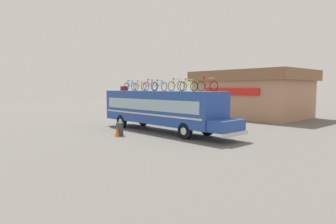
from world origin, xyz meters
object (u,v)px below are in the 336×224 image
rooftop_bicycle_7 (207,86)px  traffic_cone (117,132)px  rooftop_bicycle_2 (140,86)px  rooftop_bicycle_1 (130,86)px  rooftop_bicycle_5 (176,86)px  luggage_bag_1 (124,88)px  rooftop_bicycle_3 (150,86)px  trash_bin (120,129)px  rooftop_bicycle_6 (188,86)px  rooftop_bicycle_4 (159,86)px  bus (161,108)px

rooftop_bicycle_7 → traffic_cone: (-4.54, -4.21, -3.20)m
rooftop_bicycle_2 → traffic_cone: size_ratio=2.70×
rooftop_bicycle_1 → rooftop_bicycle_5: 5.74m
luggage_bag_1 → rooftop_bicycle_2: size_ratio=0.39×
rooftop_bicycle_2 → traffic_cone: rooftop_bicycle_2 is taller
rooftop_bicycle_2 → rooftop_bicycle_3: (1.36, 0.01, 0.04)m
rooftop_bicycle_7 → trash_bin: 6.85m
rooftop_bicycle_3 → traffic_cone: bearing=-73.1°
rooftop_bicycle_1 → trash_bin: (3.79, -3.59, -3.07)m
luggage_bag_1 → rooftop_bicycle_6: size_ratio=0.39×
rooftop_bicycle_4 → bus: bearing=81.0°
rooftop_bicycle_7 → rooftop_bicycle_5: bearing=-176.1°
rooftop_bicycle_2 → rooftop_bicycle_7: rooftop_bicycle_7 is taller
rooftop_bicycle_3 → rooftop_bicycle_4: rooftop_bicycle_3 is taller
rooftop_bicycle_1 → rooftop_bicycle_6: rooftop_bicycle_1 is taller
rooftop_bicycle_6 → traffic_cone: 5.90m
rooftop_bicycle_1 → rooftop_bicycle_5: bearing=0.7°
bus → luggage_bag_1: (-4.92, -0.06, 1.47)m
luggage_bag_1 → rooftop_bicycle_1: 0.67m
bus → rooftop_bicycle_4: bearing=-99.0°
bus → rooftop_bicycle_3: bearing=175.3°
bus → rooftop_bicycle_2: bearing=177.8°
rooftop_bicycle_6 → rooftop_bicycle_7: bearing=11.7°
luggage_bag_1 → rooftop_bicycle_5: size_ratio=0.38×
rooftop_bicycle_2 → bus: bearing=-2.2°
rooftop_bicycle_5 → trash_bin: size_ratio=1.94×
rooftop_bicycle_1 → rooftop_bicycle_5: size_ratio=1.03×
rooftop_bicycle_5 → rooftop_bicycle_7: (2.81, 0.19, -0.01)m
rooftop_bicycle_4 → rooftop_bicycle_5: bearing=14.4°
rooftop_bicycle_5 → trash_bin: rooftop_bicycle_5 is taller
rooftop_bicycle_3 → rooftop_bicycle_2: bearing=-179.4°
trash_bin → traffic_cone: size_ratio=1.41×
rooftop_bicycle_6 → rooftop_bicycle_1: bearing=179.7°
rooftop_bicycle_2 → rooftop_bicycle_4: bearing=-5.0°
rooftop_bicycle_6 → luggage_bag_1: bearing=-178.7°
rooftop_bicycle_5 → rooftop_bicycle_7: rooftop_bicycle_5 is taller
rooftop_bicycle_4 → trash_bin: size_ratio=1.92×
rooftop_bicycle_4 → rooftop_bicycle_6: size_ratio=1.01×
rooftop_bicycle_4 → rooftop_bicycle_3: bearing=170.0°
rooftop_bicycle_6 → trash_bin: bearing=-132.9°
rooftop_bicycle_1 → rooftop_bicycle_3: (2.83, -0.04, 0.01)m
bus → rooftop_bicycle_6: rooftop_bicycle_6 is taller
bus → rooftop_bicycle_5: 2.21m
rooftop_bicycle_7 → bus: bearing=-174.3°
rooftop_bicycle_4 → rooftop_bicycle_5: rooftop_bicycle_5 is taller
rooftop_bicycle_1 → rooftop_bicycle_4: 4.31m
rooftop_bicycle_4 → rooftop_bicycle_6: 2.80m
rooftop_bicycle_5 → rooftop_bicycle_1: bearing=-179.3°
rooftop_bicycle_5 → traffic_cone: 5.42m
luggage_bag_1 → rooftop_bicycle_4: size_ratio=0.39×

